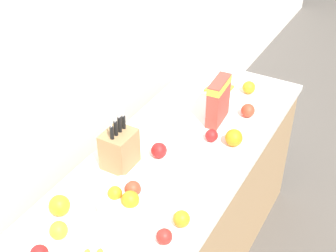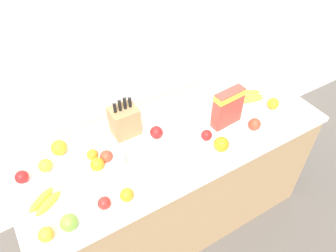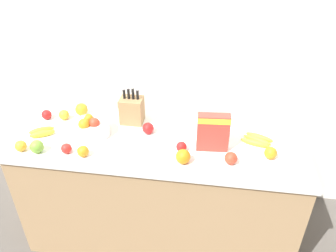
{
  "view_description": "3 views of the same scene",
  "coord_description": "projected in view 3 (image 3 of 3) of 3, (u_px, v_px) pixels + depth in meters",
  "views": [
    {
      "loc": [
        -1.58,
        -0.83,
        2.26
      ],
      "look_at": [
        0.01,
        0.06,
        0.98
      ],
      "focal_mm": 50.0,
      "sensor_mm": 36.0,
      "label": 1
    },
    {
      "loc": [
        -0.72,
        -1.13,
        2.23
      ],
      "look_at": [
        -0.0,
        0.06,
        0.91
      ],
      "focal_mm": 35.0,
      "sensor_mm": 36.0,
      "label": 2
    },
    {
      "loc": [
        0.31,
        -1.71,
        2.07
      ],
      "look_at": [
        0.06,
        -0.04,
        0.99
      ],
      "focal_mm": 35.0,
      "sensor_mm": 36.0,
      "label": 3
    }
  ],
  "objects": [
    {
      "name": "apple_by_knife_block",
      "position": [
        47.0,
        115.0,
        2.3
      ],
      "size": [
        0.07,
        0.07,
        0.07
      ],
      "primitive_type": "sphere",
      "color": "red",
      "rests_on": "counter"
    },
    {
      "name": "orange_mid_left",
      "position": [
        271.0,
        153.0,
        1.92
      ],
      "size": [
        0.07,
        0.07,
        0.07
      ],
      "primitive_type": "sphere",
      "color": "orange",
      "rests_on": "counter"
    },
    {
      "name": "orange_mid_right",
      "position": [
        83.0,
        151.0,
        1.94
      ],
      "size": [
        0.07,
        0.07,
        0.07
      ],
      "primitive_type": "sphere",
      "color": "orange",
      "rests_on": "counter"
    },
    {
      "name": "apple_leftmost",
      "position": [
        181.0,
        147.0,
        1.98
      ],
      "size": [
        0.06,
        0.06,
        0.06
      ],
      "primitive_type": "sphere",
      "color": "red",
      "rests_on": "counter"
    },
    {
      "name": "banana_bunch_right",
      "position": [
        42.0,
        132.0,
        2.14
      ],
      "size": [
        0.18,
        0.16,
        0.04
      ],
      "rotation": [
        0.0,
        0.0,
        0.57
      ],
      "color": "yellow",
      "rests_on": "counter"
    },
    {
      "name": "banana_bunch_left",
      "position": [
        257.0,
        140.0,
        2.07
      ],
      "size": [
        0.21,
        0.17,
        0.04
      ],
      "rotation": [
        0.0,
        0.0,
        2.7
      ],
      "color": "yellow",
      "rests_on": "counter"
    },
    {
      "name": "orange_front_right",
      "position": [
        183.0,
        157.0,
        1.88
      ],
      "size": [
        0.09,
        0.09,
        0.09
      ],
      "primitive_type": "sphere",
      "color": "orange",
      "rests_on": "counter"
    },
    {
      "name": "counter",
      "position": [
        160.0,
        188.0,
        2.34
      ],
      "size": [
        1.85,
        0.7,
        0.86
      ],
      "color": "tan",
      "rests_on": "ground_plane"
    },
    {
      "name": "apple_front",
      "position": [
        66.0,
        149.0,
        1.97
      ],
      "size": [
        0.06,
        0.06,
        0.06
      ],
      "primitive_type": "sphere",
      "color": "red",
      "rests_on": "counter"
    },
    {
      "name": "cereal_box",
      "position": [
        213.0,
        131.0,
        1.95
      ],
      "size": [
        0.2,
        0.08,
        0.24
      ],
      "rotation": [
        0.0,
        0.0,
        0.08
      ],
      "color": "red",
      "rests_on": "counter"
    },
    {
      "name": "ground_plane",
      "position": [
        161.0,
        229.0,
        2.57
      ],
      "size": [
        14.0,
        14.0,
        0.0
      ],
      "primitive_type": "plane",
      "color": "#514C47"
    },
    {
      "name": "apple_near_bananas",
      "position": [
        37.0,
        147.0,
        1.97
      ],
      "size": [
        0.08,
        0.08,
        0.08
      ],
      "primitive_type": "sphere",
      "color": "#6B9E33",
      "rests_on": "counter"
    },
    {
      "name": "orange_back_center",
      "position": [
        82.0,
        109.0,
        2.35
      ],
      "size": [
        0.09,
        0.09,
        0.09
      ],
      "primitive_type": "sphere",
      "color": "orange",
      "rests_on": "counter"
    },
    {
      "name": "fruit_bowl",
      "position": [
        91.0,
        128.0,
        2.13
      ],
      "size": [
        0.25,
        0.25,
        0.13
      ],
      "color": "silver",
      "rests_on": "counter"
    },
    {
      "name": "wall_back",
      "position": [
        171.0,
        44.0,
        2.35
      ],
      "size": [
        9.0,
        0.06,
        2.6
      ],
      "color": "silver",
      "rests_on": "ground_plane"
    },
    {
      "name": "orange_near_bowl",
      "position": [
        64.0,
        115.0,
        2.3
      ],
      "size": [
        0.07,
        0.07,
        0.07
      ],
      "primitive_type": "sphere",
      "color": "orange",
      "rests_on": "counter"
    },
    {
      "name": "knife_block",
      "position": [
        132.0,
        110.0,
        2.24
      ],
      "size": [
        0.15,
        0.13,
        0.29
      ],
      "color": "#937047",
      "rests_on": "counter"
    },
    {
      "name": "orange_front_center",
      "position": [
        21.0,
        146.0,
        1.99
      ],
      "size": [
        0.07,
        0.07,
        0.07
      ],
      "primitive_type": "sphere",
      "color": "orange",
      "rests_on": "counter"
    },
    {
      "name": "apple_rear",
      "position": [
        148.0,
        128.0,
        2.15
      ],
      "size": [
        0.08,
        0.08,
        0.08
      ],
      "primitive_type": "sphere",
      "color": "red",
      "rests_on": "counter"
    },
    {
      "name": "apple_middle",
      "position": [
        231.0,
        158.0,
        1.88
      ],
      "size": [
        0.07,
        0.07,
        0.07
      ],
      "primitive_type": "sphere",
      "color": "red",
      "rests_on": "counter"
    }
  ]
}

